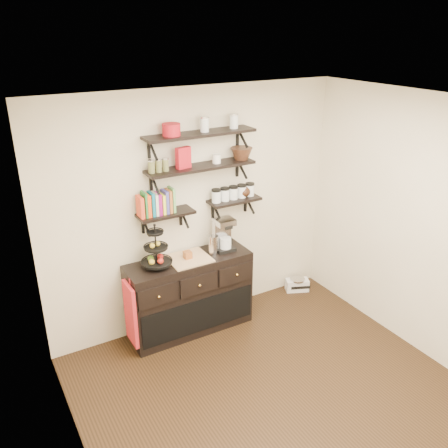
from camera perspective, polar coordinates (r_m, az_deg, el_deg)
The scene contains 23 objects.
floor at distance 4.76m, azimuth 7.28°, elevation -20.69°, with size 3.50×3.50×0.00m, color black.
ceiling at distance 3.50m, azimuth 9.52°, elevation 13.30°, with size 3.50×3.50×0.02m, color white.
back_wall at distance 5.30m, azimuth -3.36°, elevation 1.66°, with size 3.50×0.02×2.70m, color silver.
left_wall at distance 3.32m, azimuth -17.15°, elevation -13.55°, with size 0.02×3.50×2.70m, color silver.
right_wall at distance 5.14m, azimuth 23.90°, elevation -1.08°, with size 0.02×3.50×2.70m, color silver.
shelf_top at distance 4.93m, azimuth -2.89°, elevation 10.76°, with size 1.20×0.27×0.23m.
shelf_mid at distance 5.02m, azimuth -2.81°, elevation 6.85°, with size 1.20×0.27×0.23m.
shelf_low_left at distance 5.01m, azimuth -7.06°, elevation 1.18°, with size 0.60×0.25×0.23m.
shelf_low_right at distance 5.36m, azimuth 1.21°, elevation 2.85°, with size 0.60×0.25×0.23m.
cookbooks at distance 4.93m, azimuth -8.07°, elevation 2.46°, with size 0.36×0.15×0.26m.
glass_canisters at distance 5.33m, azimuth 1.13°, elevation 3.71°, with size 0.54×0.10×0.13m.
sideboard at distance 5.42m, azimuth -4.15°, elevation -8.46°, with size 1.40×0.50×0.92m.
fruit_stand at distance 5.00m, azimuth -8.14°, elevation -3.49°, with size 0.32×0.32×0.47m.
candle at distance 5.17m, azimuth -4.41°, elevation -3.71°, with size 0.08×0.08×0.08m, color brown.
coffee_maker at distance 5.33m, azimuth -0.06°, elevation -1.29°, with size 0.21×0.20×0.38m.
thermal_carafe at distance 5.26m, azimuth -1.27°, elevation -2.52°, with size 0.11×0.11×0.22m, color silver.
apron at distance 5.09m, azimuth -11.17°, elevation -10.59°, with size 0.04×0.30×0.69m, color maroon.
radio at distance 6.40m, azimuth 8.79°, elevation -7.19°, with size 0.33×0.26×0.18m.
recipe_box at distance 4.89m, azimuth -4.92°, elevation 7.95°, with size 0.16×0.06×0.22m, color #AD131E.
walnut_bowl at distance 5.23m, azimuth 2.11°, elevation 8.48°, with size 0.24×0.24×0.13m, color black, non-canonical shape.
ramekins at distance 5.08m, azimuth -0.90°, elevation 7.86°, with size 0.09×0.09×0.10m, color white.
teapot at distance 5.40m, azimuth 2.45°, elevation 4.02°, with size 0.19×0.14×0.14m, color black, non-canonical shape.
red_pot at distance 4.78m, azimuth -6.36°, elevation 11.22°, with size 0.18×0.18×0.12m, color #AD131E.
Camera 1 is at (-2.19, -2.67, 3.27)m, focal length 38.00 mm.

